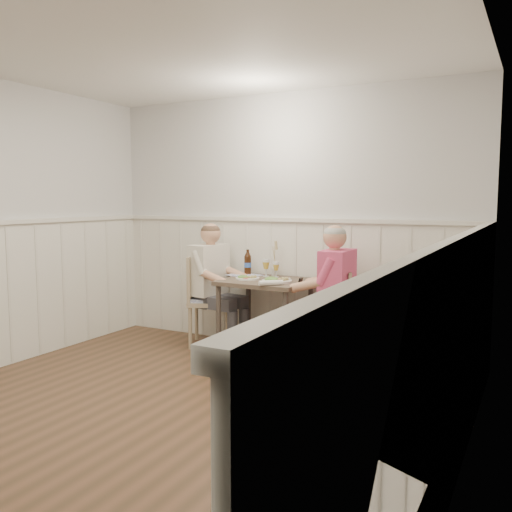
{
  "coord_description": "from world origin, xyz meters",
  "views": [
    {
      "loc": [
        2.34,
        -2.81,
        1.53
      ],
      "look_at": [
        -0.01,
        1.64,
        1.0
      ],
      "focal_mm": 38.0,
      "sensor_mm": 36.0,
      "label": 1
    }
  ],
  "objects_px": {
    "dining_table": "(266,291)",
    "man_in_pink": "(332,307)",
    "chair_right": "(333,314)",
    "chair_left": "(206,297)",
    "grass_vase": "(274,259)",
    "beer_bottle": "(248,263)",
    "diner_cream": "(212,294)"
  },
  "relations": [
    {
      "from": "beer_bottle",
      "to": "grass_vase",
      "type": "xyz_separation_m",
      "value": [
        0.28,
        0.03,
        0.05
      ]
    },
    {
      "from": "chair_left",
      "to": "man_in_pink",
      "type": "bearing_deg",
      "value": -4.1
    },
    {
      "from": "diner_cream",
      "to": "beer_bottle",
      "type": "xyz_separation_m",
      "value": [
        0.32,
        0.2,
        0.32
      ]
    },
    {
      "from": "chair_right",
      "to": "dining_table",
      "type": "bearing_deg",
      "value": -178.22
    },
    {
      "from": "dining_table",
      "to": "beer_bottle",
      "type": "bearing_deg",
      "value": 143.79
    },
    {
      "from": "dining_table",
      "to": "grass_vase",
      "type": "bearing_deg",
      "value": 99.81
    },
    {
      "from": "dining_table",
      "to": "diner_cream",
      "type": "relative_size",
      "value": 0.62
    },
    {
      "from": "man_in_pink",
      "to": "grass_vase",
      "type": "xyz_separation_m",
      "value": [
        -0.75,
        0.32,
        0.37
      ]
    },
    {
      "from": "chair_right",
      "to": "grass_vase",
      "type": "height_order",
      "value": "grass_vase"
    },
    {
      "from": "dining_table",
      "to": "chair_right",
      "type": "relative_size",
      "value": 0.92
    },
    {
      "from": "chair_right",
      "to": "diner_cream",
      "type": "relative_size",
      "value": 0.67
    },
    {
      "from": "man_in_pink",
      "to": "diner_cream",
      "type": "height_order",
      "value": "man_in_pink"
    },
    {
      "from": "chair_left",
      "to": "man_in_pink",
      "type": "distance_m",
      "value": 1.44
    },
    {
      "from": "chair_right",
      "to": "man_in_pink",
      "type": "bearing_deg",
      "value": -76.82
    },
    {
      "from": "chair_right",
      "to": "man_in_pink",
      "type": "height_order",
      "value": "man_in_pink"
    },
    {
      "from": "chair_right",
      "to": "grass_vase",
      "type": "distance_m",
      "value": 0.9
    },
    {
      "from": "dining_table",
      "to": "chair_right",
      "type": "bearing_deg",
      "value": 1.78
    },
    {
      "from": "chair_left",
      "to": "diner_cream",
      "type": "xyz_separation_m",
      "value": [
        0.08,
        -0.01,
        0.03
      ]
    },
    {
      "from": "diner_cream",
      "to": "beer_bottle",
      "type": "distance_m",
      "value": 0.49
    },
    {
      "from": "dining_table",
      "to": "diner_cream",
      "type": "distance_m",
      "value": 0.65
    },
    {
      "from": "dining_table",
      "to": "chair_left",
      "type": "height_order",
      "value": "chair_left"
    },
    {
      "from": "chair_left",
      "to": "chair_right",
      "type": "bearing_deg",
      "value": -1.26
    },
    {
      "from": "man_in_pink",
      "to": "beer_bottle",
      "type": "distance_m",
      "value": 1.12
    },
    {
      "from": "beer_bottle",
      "to": "grass_vase",
      "type": "height_order",
      "value": "grass_vase"
    },
    {
      "from": "dining_table",
      "to": "man_in_pink",
      "type": "height_order",
      "value": "man_in_pink"
    },
    {
      "from": "man_in_pink",
      "to": "chair_left",
      "type": "bearing_deg",
      "value": 175.9
    },
    {
      "from": "chair_left",
      "to": "diner_cream",
      "type": "bearing_deg",
      "value": -5.59
    },
    {
      "from": "man_in_pink",
      "to": "grass_vase",
      "type": "bearing_deg",
      "value": 156.8
    },
    {
      "from": "chair_right",
      "to": "chair_left",
      "type": "xyz_separation_m",
      "value": [
        -1.42,
        0.03,
        0.04
      ]
    },
    {
      "from": "chair_left",
      "to": "beer_bottle",
      "type": "xyz_separation_m",
      "value": [
        0.4,
        0.19,
        0.35
      ]
    },
    {
      "from": "man_in_pink",
      "to": "chair_right",
      "type": "bearing_deg",
      "value": 103.18
    },
    {
      "from": "dining_table",
      "to": "chair_left",
      "type": "xyz_separation_m",
      "value": [
        -0.73,
        0.05,
        -0.13
      ]
    }
  ]
}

